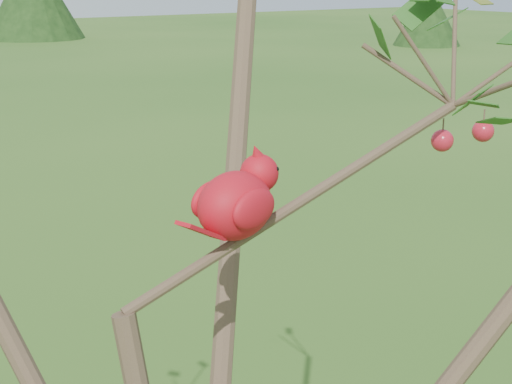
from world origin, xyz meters
TOP-DOWN VIEW (x-y plane):
  - crabapple_tree at (0.03, -0.02)m, footprint 2.35×2.05m
  - cardinal at (0.14, 0.09)m, footprint 0.21×0.13m

SIDE VIEW (x-z plane):
  - cardinal at x=0.14m, z-range 2.01..2.17m
  - crabapple_tree at x=0.03m, z-range 0.65..3.60m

